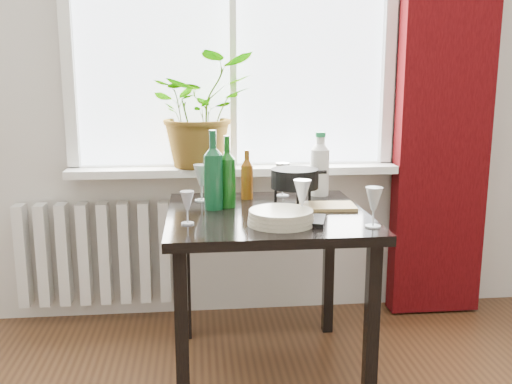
{
  "coord_description": "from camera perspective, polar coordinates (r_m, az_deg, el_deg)",
  "views": [
    {
      "loc": [
        -0.2,
        -0.81,
        1.32
      ],
      "look_at": [
        0.05,
        1.55,
        0.83
      ],
      "focal_mm": 40.0,
      "sensor_mm": 36.0,
      "label": 1
    }
  ],
  "objects": [
    {
      "name": "bottle_amber",
      "position": [
        2.69,
        -0.91,
        1.77
      ],
      "size": [
        0.07,
        0.07,
        0.23
      ],
      "primitive_type": null,
      "rotation": [
        0.0,
        0.0,
        0.3
      ],
      "color": "#66360B",
      "rests_on": "table"
    },
    {
      "name": "potted_plant",
      "position": [
        2.98,
        -5.55,
        8.15
      ],
      "size": [
        0.64,
        0.6,
        0.59
      ],
      "primitive_type": "imported",
      "rotation": [
        0.0,
        0.0,
        0.31
      ],
      "color": "#276B1C",
      "rests_on": "windowsill"
    },
    {
      "name": "fondue_pot",
      "position": [
        2.56,
        3.87,
        0.49
      ],
      "size": [
        0.29,
        0.27,
        0.17
      ],
      "primitive_type": null,
      "rotation": [
        0.0,
        0.0,
        0.26
      ],
      "color": "black",
      "rests_on": "table"
    },
    {
      "name": "wine_bottle_left",
      "position": [
        2.48,
        -4.31,
        2.29
      ],
      "size": [
        0.1,
        0.1,
        0.35
      ],
      "primitive_type": null,
      "rotation": [
        0.0,
        0.0,
        0.23
      ],
      "color": "#0C4021",
      "rests_on": "table"
    },
    {
      "name": "plate_stack",
      "position": [
        2.24,
        2.51,
        -2.54
      ],
      "size": [
        0.35,
        0.35,
        0.06
      ],
      "primitive_type": "cylinder",
      "rotation": [
        0.0,
        0.0,
        0.42
      ],
      "color": "beige",
      "rests_on": "table"
    },
    {
      "name": "wineglass_front_left",
      "position": [
        2.25,
        -6.88,
        -1.55
      ],
      "size": [
        0.07,
        0.07,
        0.13
      ],
      "primitive_type": null,
      "rotation": [
        0.0,
        0.0,
        0.18
      ],
      "color": "#B7BBC5",
      "rests_on": "table"
    },
    {
      "name": "cutting_board",
      "position": [
        2.54,
        7.02,
        -1.43
      ],
      "size": [
        0.26,
        0.18,
        0.01
      ],
      "primitive_type": "cube",
      "rotation": [
        0.0,
        0.0,
        -0.07
      ],
      "color": "#A5874A",
      "rests_on": "table"
    },
    {
      "name": "wineglass_back_center",
      "position": [
        2.75,
        2.67,
        1.29
      ],
      "size": [
        0.07,
        0.07,
        0.17
      ],
      "primitive_type": null,
      "rotation": [
        0.0,
        0.0,
        0.03
      ],
      "color": "silver",
      "rests_on": "table"
    },
    {
      "name": "wine_bottle_right",
      "position": [
        2.52,
        -2.9,
        2.08
      ],
      "size": [
        0.09,
        0.09,
        0.32
      ],
      "primitive_type": null,
      "rotation": [
        0.0,
        0.0,
        -0.21
      ],
      "color": "#0D430E",
      "rests_on": "table"
    },
    {
      "name": "cleaning_bottle",
      "position": [
        2.78,
        6.4,
        2.89
      ],
      "size": [
        0.12,
        0.12,
        0.32
      ],
      "primitive_type": null,
      "rotation": [
        0.0,
        0.0,
        -0.36
      ],
      "color": "white",
      "rests_on": "table"
    },
    {
      "name": "wineglass_back_left",
      "position": [
        2.65,
        -5.47,
        0.95
      ],
      "size": [
        0.08,
        0.08,
        0.18
      ],
      "primitive_type": null,
      "rotation": [
        0.0,
        0.0,
        -0.05
      ],
      "color": "silver",
      "rests_on": "table"
    },
    {
      "name": "table",
      "position": [
        2.47,
        1.1,
        -4.07
      ],
      "size": [
        0.85,
        0.85,
        0.74
      ],
      "color": "black",
      "rests_on": "ground"
    },
    {
      "name": "radiator",
      "position": [
        3.19,
        -15.82,
        -5.93
      ],
      "size": [
        0.8,
        0.1,
        0.55
      ],
      "color": "silver",
      "rests_on": "ground"
    },
    {
      "name": "wineglass_front_right",
      "position": [
        2.3,
        4.63,
        -0.77
      ],
      "size": [
        0.08,
        0.08,
        0.17
      ],
      "primitive_type": null,
      "rotation": [
        0.0,
        0.0,
        0.08
      ],
      "color": "silver",
      "rests_on": "table"
    },
    {
      "name": "curtain",
      "position": [
        3.22,
        18.49,
        10.67
      ],
      "size": [
        0.5,
        0.12,
        2.56
      ],
      "color": "#340406",
      "rests_on": "ground"
    },
    {
      "name": "window",
      "position": [
        3.05,
        -2.4,
        16.94
      ],
      "size": [
        1.72,
        0.08,
        1.62
      ],
      "color": "white",
      "rests_on": "ground"
    },
    {
      "name": "tv_remote",
      "position": [
        2.28,
        6.26,
        -2.89
      ],
      "size": [
        0.09,
        0.17,
        0.02
      ],
      "primitive_type": "cube",
      "rotation": [
        0.0,
        0.0,
        -0.28
      ],
      "color": "black",
      "rests_on": "table"
    },
    {
      "name": "wineglass_far_right",
      "position": [
        2.24,
        11.68,
        -1.45
      ],
      "size": [
        0.09,
        0.09,
        0.16
      ],
      "primitive_type": null,
      "rotation": [
        0.0,
        0.0,
        -0.34
      ],
      "color": "silver",
      "rests_on": "table"
    },
    {
      "name": "windowsill",
      "position": [
        3.01,
        -2.19,
        2.22
      ],
      "size": [
        1.72,
        0.2,
        0.04
      ],
      "color": "white",
      "rests_on": "ground"
    }
  ]
}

